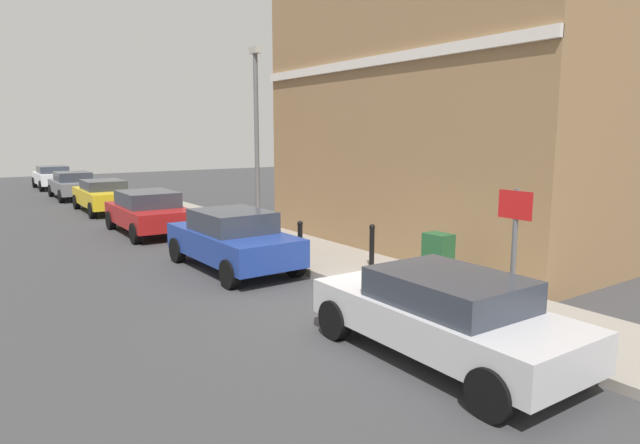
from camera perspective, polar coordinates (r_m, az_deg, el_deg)
name	(u,v)px	position (r m, az deg, el deg)	size (l,w,h in m)	color
ground	(349,310)	(10.38, 3.10, -9.20)	(80.00, 80.00, 0.00)	#38383A
sidewalk	(277,243)	(16.25, -4.53, -2.17)	(2.45, 30.00, 0.15)	gray
corner_building	(454,109)	(16.43, 13.85, 11.47)	(6.14, 10.20, 7.99)	olive
car_silver	(444,314)	(8.19, 12.85, -9.35)	(1.90, 4.20, 1.32)	#B7B7BC
car_blue	(233,239)	(13.39, -9.17, -1.76)	(1.92, 4.12, 1.46)	navy
car_red	(148,211)	(18.90, -17.57, 1.08)	(2.04, 4.20, 1.41)	maroon
car_yellow	(104,195)	(24.75, -21.75, 2.64)	(1.94, 4.41, 1.36)	gold
car_grey	(73,185)	(30.54, -24.49, 3.59)	(1.95, 4.33, 1.37)	slate
car_white	(53,177)	(36.58, -26.24, 4.27)	(1.93, 3.98, 1.38)	silver
utility_cabinet	(438,263)	(11.30, 12.25, -4.28)	(0.46, 0.61, 1.15)	#1E4C28
bollard_near_cabinet	(372,244)	(12.88, 5.47, -2.34)	(0.14, 0.14, 1.04)	black
bollard_far_kerb	(300,240)	(13.32, -2.10, -1.93)	(0.14, 0.14, 1.04)	black
street_sign	(514,239)	(8.98, 19.71, -1.70)	(0.08, 0.60, 2.30)	#59595B
lamppost	(257,133)	(17.04, -6.67, 9.24)	(0.20, 0.44, 5.72)	#59595B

